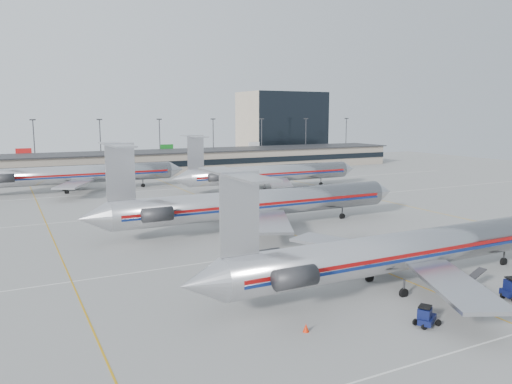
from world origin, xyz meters
TOP-DOWN VIEW (x-y plane):
  - ground at (0.00, 0.00)m, footprint 260.00×260.00m
  - apron_markings at (0.00, 10.00)m, footprint 160.00×0.15m
  - terminal at (0.00, 97.97)m, footprint 162.00×17.00m
  - light_mast_row at (0.00, 112.00)m, footprint 163.60×0.40m
  - distant_building at (62.00, 128.00)m, footprint 30.00×20.00m
  - jet_foreground at (-1.45, -5.81)m, footprint 46.55×27.41m
  - jet_second_row at (-3.43, 22.55)m, footprint 50.04×29.46m
  - jet_third_row at (16.86, 55.53)m, footprint 45.58×28.04m
  - jet_back_row at (-21.53, 72.11)m, footprint 47.16×29.01m
  - tug_left at (-6.49, -13.83)m, footprint 2.29×1.95m
  - belt_loader at (2.84, -10.07)m, footprint 3.86×1.56m
  - cone_left at (-15.49, -10.46)m, footprint 0.51×0.51m

SIDE VIEW (x-z plane):
  - ground at x=0.00m, z-range 0.00..0.00m
  - apron_markings at x=0.00m, z-range 0.00..0.02m
  - cone_left at x=-15.49m, z-range 0.00..0.66m
  - belt_loader at x=2.84m, z-range -0.46..1.54m
  - tug_left at x=-6.49m, z-range -0.07..1.60m
  - terminal at x=0.00m, z-range 0.03..6.28m
  - jet_foreground at x=-1.45m, z-range -2.56..9.63m
  - jet_third_row at x=16.86m, z-range -2.61..9.85m
  - jet_back_row at x=-21.53m, z-range -2.70..10.19m
  - jet_second_row at x=-3.43m, z-range -2.75..10.35m
  - light_mast_row at x=0.00m, z-range 0.94..16.22m
  - distant_building at x=62.00m, z-range 0.00..25.00m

